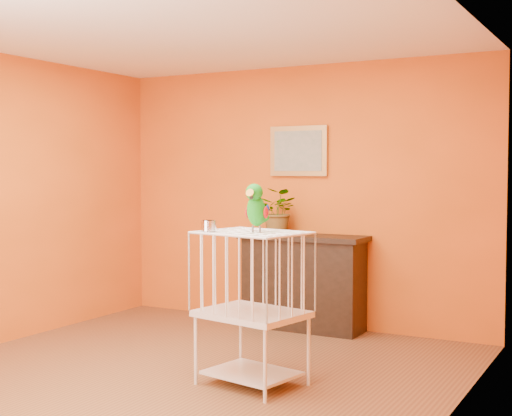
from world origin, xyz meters
The scene contains 8 objects.
ground centered at (0.00, 0.00, 0.00)m, with size 4.50×4.50×0.00m, color brown.
room_shell centered at (0.00, 0.00, 1.58)m, with size 4.50×4.50×4.50m.
console_cabinet centered at (0.14, 2.03, 0.47)m, with size 1.25×0.45×0.93m.
potted_plant centered at (-0.12, 2.01, 1.11)m, with size 0.41×0.45×0.35m, color #26722D.
framed_picture centered at (0.00, 2.22, 1.75)m, with size 0.62×0.04×0.50m.
birdcage centered at (0.59, 0.19, 0.58)m, with size 0.81×0.68×1.11m.
feed_cup centered at (0.30, 0.06, 1.16)m, with size 0.11×0.11×0.08m, color silver.
parrot centered at (0.62, 0.20, 1.29)m, with size 0.18×0.32×0.35m.
Camera 1 is at (3.05, -4.26, 1.55)m, focal length 50.00 mm.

